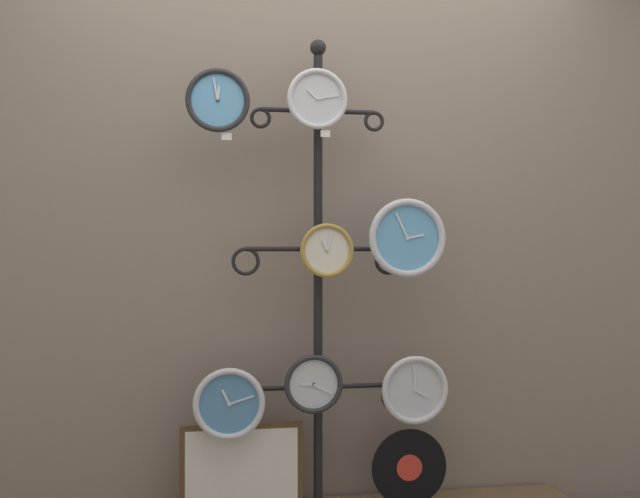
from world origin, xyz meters
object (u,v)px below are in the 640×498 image
object	(u,v)px
clock_bottom_left	(229,404)
clock_bottom_center	(313,384)
vinyl_record	(409,468)
clock_bottom_right	(415,390)
clock_middle_center	(327,251)
picture_frame	(242,469)
clock_top_left	(218,100)
clock_top_center	(317,99)
display_stand	(318,375)
clock_middle_right	(407,238)

from	to	relation	value
clock_bottom_left	clock_bottom_center	world-z (taller)	clock_bottom_center
clock_bottom_left	vinyl_record	size ratio (longest dim) A/B	0.89
clock_bottom_left	clock_bottom_center	xyz separation A→B (m)	(0.34, -0.00, 0.07)
clock_bottom_center	vinyl_record	world-z (taller)	clock_bottom_center
clock_bottom_left	clock_bottom_right	world-z (taller)	clock_bottom_right
clock_middle_center	picture_frame	size ratio (longest dim) A/B	0.45
clock_top_left	clock_bottom_right	bearing A→B (deg)	1.10
clock_middle_center	picture_frame	xyz separation A→B (m)	(-0.34, 0.05, -0.89)
clock_top_center	picture_frame	world-z (taller)	clock_top_center
clock_bottom_right	clock_top_left	bearing A→B (deg)	-178.90
clock_top_left	clock_bottom_center	distance (m)	1.20
clock_bottom_right	clock_bottom_left	bearing A→B (deg)	-179.02
clock_bottom_left	clock_bottom_center	distance (m)	0.35
display_stand	clock_bottom_right	size ratio (longest dim) A/B	7.04
display_stand	picture_frame	size ratio (longest dim) A/B	4.03
clock_middle_right	clock_middle_center	bearing A→B (deg)	175.63
clock_bottom_right	vinyl_record	distance (m)	0.33
display_stand	clock_bottom_center	xyz separation A→B (m)	(-0.04, -0.10, -0.02)
display_stand	clock_bottom_center	bearing A→B (deg)	-109.35
display_stand	clock_top_left	bearing A→B (deg)	-166.37
clock_middle_right	picture_frame	world-z (taller)	clock_middle_right
clock_middle_center	display_stand	bearing A→B (deg)	104.79
clock_top_center	clock_middle_center	bearing A→B (deg)	22.04
clock_bottom_right	picture_frame	size ratio (longest dim) A/B	0.57
display_stand	clock_middle_center	xyz separation A→B (m)	(0.02, -0.08, 0.52)
display_stand	clock_middle_center	world-z (taller)	display_stand
clock_middle_right	clock_bottom_left	xyz separation A→B (m)	(-0.73, 0.01, -0.66)
clock_bottom_center	clock_bottom_right	xyz separation A→B (m)	(0.43, 0.01, -0.04)
clock_top_left	clock_bottom_center	size ratio (longest dim) A/B	1.06
display_stand	clock_bottom_right	xyz separation A→B (m)	(0.40, -0.09, -0.06)
clock_middle_center	vinyl_record	distance (m)	0.98
clock_top_center	picture_frame	distance (m)	1.54
display_stand	clock_bottom_center	world-z (taller)	display_stand
clock_bottom_left	clock_middle_right	bearing A→B (deg)	-0.83
display_stand	clock_top_center	xyz separation A→B (m)	(-0.02, -0.10, 1.14)
clock_middle_right	picture_frame	distance (m)	1.16
clock_top_left	clock_top_center	size ratio (longest dim) A/B	1.03
clock_top_center	clock_bottom_left	world-z (taller)	clock_top_center
clock_middle_center	vinyl_record	bearing A→B (deg)	3.73
clock_middle_center	clock_bottom_right	world-z (taller)	clock_middle_center
clock_bottom_center	clock_bottom_right	world-z (taller)	clock_bottom_center
clock_top_left	clock_bottom_center	world-z (taller)	clock_top_left
clock_bottom_center	clock_bottom_right	distance (m)	0.43
display_stand	vinyl_record	world-z (taller)	display_stand
clock_middle_center	vinyl_record	xyz separation A→B (m)	(0.36, 0.02, -0.91)
clock_top_center	clock_middle_center	world-z (taller)	clock_top_center
clock_bottom_center	picture_frame	size ratio (longest dim) A/B	0.48
clock_top_left	picture_frame	bearing A→B (deg)	35.33
clock_top_center	vinyl_record	distance (m)	1.58
clock_bottom_right	clock_bottom_center	bearing A→B (deg)	-178.02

